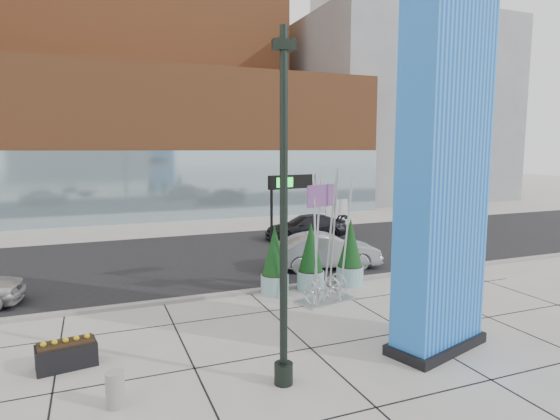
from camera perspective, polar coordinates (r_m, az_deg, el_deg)
name	(u,v)px	position (r m, az deg, el deg)	size (l,w,h in m)	color
ground	(261,340)	(13.05, -2.34, -15.51)	(160.00, 160.00, 0.00)	#9E9991
street_asphalt	(189,259)	(22.29, -11.04, -5.88)	(80.00, 12.00, 0.02)	black
curb_edge	(222,295)	(16.62, -7.04, -10.23)	(80.00, 0.30, 0.12)	gray
tower_podium	(158,144)	(38.66, -14.61, 7.79)	(34.00, 10.00, 11.00)	brown
tower_glass_front	(169,186)	(34.00, -13.40, 2.85)	(34.00, 0.60, 5.00)	#8CA5B2
building_grey_parking	(388,113)	(52.85, 13.02, 11.47)	(20.00, 18.00, 18.00)	slate
blue_pylon	(444,174)	(12.17, 19.33, 4.14)	(3.02, 1.99, 9.26)	#0C44B9
lamp_post	(284,245)	(9.84, 0.45, -4.34)	(0.49, 0.41, 7.52)	black
public_art_sculpture	(326,267)	(15.82, 5.66, -6.92)	(2.15, 1.44, 4.48)	silver
concrete_bollard	(115,390)	(10.42, -19.44, -19.94)	(0.37, 0.37, 0.73)	gray
overhead_street_sign	(290,192)	(16.53, 1.26, 2.21)	(1.96, 0.58, 4.17)	black
round_planter_east	(350,254)	(17.78, 8.54, -5.27)	(1.02, 1.02, 2.54)	#85B0B4
round_planter_mid	(311,258)	(17.04, 3.76, -5.87)	(0.99, 0.99, 2.48)	#85B0B4
round_planter_west	(275,262)	(16.49, -0.65, -6.31)	(0.99, 0.99, 2.47)	#85B0B4
box_planter_north	(66,353)	(12.50, -24.59, -15.61)	(1.40, 0.85, 0.72)	black
car_silver_mid	(326,251)	(20.17, 5.69, -5.03)	(1.59, 4.55, 1.50)	#939599
car_dark_east	(306,227)	(26.65, 3.15, -2.11)	(1.91, 4.69, 1.36)	black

